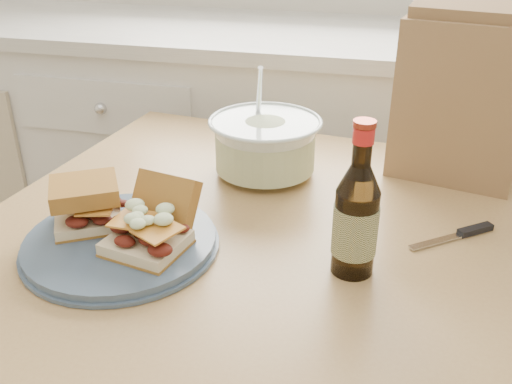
% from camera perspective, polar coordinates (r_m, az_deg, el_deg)
% --- Properties ---
extents(cabinet_run, '(2.50, 0.64, 0.94)m').
position_cam_1_polar(cabinet_run, '(1.94, 3.27, 2.32)').
color(cabinet_run, white).
rests_on(cabinet_run, ground).
extents(dining_table, '(1.05, 1.05, 0.79)m').
position_cam_1_polar(dining_table, '(1.05, -0.48, -9.13)').
color(dining_table, tan).
rests_on(dining_table, ground).
extents(plate, '(0.31, 0.31, 0.02)m').
position_cam_1_polar(plate, '(0.95, -13.37, -4.93)').
color(plate, '#43566D').
rests_on(plate, dining_table).
extents(sandwich_left, '(0.14, 0.14, 0.08)m').
position_cam_1_polar(sandwich_left, '(0.98, -16.62, -1.11)').
color(sandwich_left, beige).
rests_on(sandwich_left, plate).
extents(sandwich_right, '(0.13, 0.18, 0.10)m').
position_cam_1_polar(sandwich_right, '(0.91, -10.35, -3.17)').
color(sandwich_right, beige).
rests_on(sandwich_right, plate).
extents(coleslaw_bowl, '(0.23, 0.23, 0.23)m').
position_cam_1_polar(coleslaw_bowl, '(1.15, 0.91, 4.48)').
color(coleslaw_bowl, white).
rests_on(coleslaw_bowl, dining_table).
extents(beer_bottle, '(0.07, 0.07, 0.24)m').
position_cam_1_polar(beer_bottle, '(0.84, 9.96, -2.59)').
color(beer_bottle, black).
rests_on(beer_bottle, dining_table).
extents(knife, '(0.14, 0.11, 0.01)m').
position_cam_1_polar(knife, '(1.02, 20.21, -3.83)').
color(knife, silver).
rests_on(knife, dining_table).
extents(paper_bag, '(0.27, 0.20, 0.31)m').
position_cam_1_polar(paper_bag, '(1.19, 19.90, 8.67)').
color(paper_bag, '#9F774D').
rests_on(paper_bag, dining_table).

